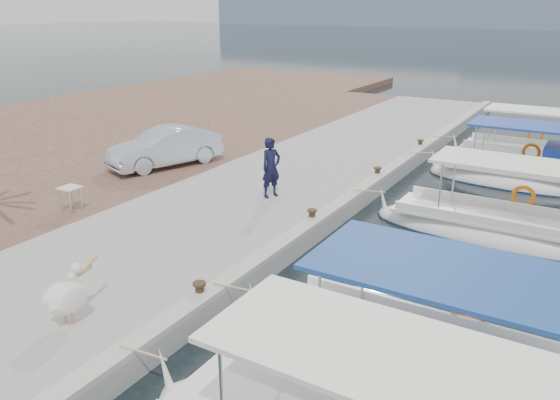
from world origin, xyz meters
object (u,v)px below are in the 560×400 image
at_px(fisherman, 271,168).
at_px(fishing_caique_c, 502,234).
at_px(fishing_caique_e, 521,159).
at_px(fishing_caique_b, 430,376).
at_px(pelican, 67,296).
at_px(parked_car, 165,147).
at_px(fishing_caique_d, 518,179).

bearing_deg(fisherman, fishing_caique_c, -55.75).
bearing_deg(fisherman, fishing_caique_e, -8.03).
distance_m(fishing_caique_b, pelican, 6.76).
bearing_deg(fisherman, pelican, -154.55).
relative_size(fishing_caique_b, parked_car, 1.76).
xyz_separation_m(fishing_caique_e, fisherman, (-5.96, -10.56, 1.32)).
height_order(fishing_caique_b, parked_car, fishing_caique_b).
xyz_separation_m(fishing_caique_d, pelican, (-5.76, -15.37, 0.86)).
relative_size(fishing_caique_c, fishing_caique_e, 1.27).
distance_m(pelican, fisherman, 8.24).
xyz_separation_m(fishing_caique_d, parked_car, (-11.66, -6.14, 1.01)).
bearing_deg(fishing_caique_d, fishing_caique_b, -87.85).
relative_size(fishing_caique_c, parked_car, 1.73).
xyz_separation_m(pelican, fisherman, (-0.58, 8.21, 0.40)).
height_order(fishing_caique_b, fishing_caique_e, same).
xyz_separation_m(fishing_caique_b, pelican, (-6.24, -2.42, 0.93)).
bearing_deg(pelican, fishing_caique_b, 21.22).
bearing_deg(fishing_caique_d, fishing_caique_c, -85.73).
distance_m(pelican, parked_car, 10.95).
bearing_deg(fishing_caique_b, fishing_caique_e, 93.01).
bearing_deg(parked_car, fishing_caique_b, -9.48).
distance_m(fishing_caique_b, parked_car, 13.96).
relative_size(fishing_caique_c, fisherman, 3.93).
bearing_deg(fishing_caique_d, parked_car, -152.21).
bearing_deg(fishing_caique_b, pelican, -158.78).
distance_m(fishing_caique_e, pelican, 19.55).
bearing_deg(fishing_caique_d, fishing_caique_e, 96.25).
distance_m(fishing_caique_b, fishing_caique_c, 7.33).
height_order(fishing_caique_d, fishing_caique_e, same).
height_order(pelican, parked_car, parked_car).
bearing_deg(fishing_caique_c, fishing_caique_b, -89.48).
bearing_deg(fishing_caique_c, fishing_caique_d, 94.27).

